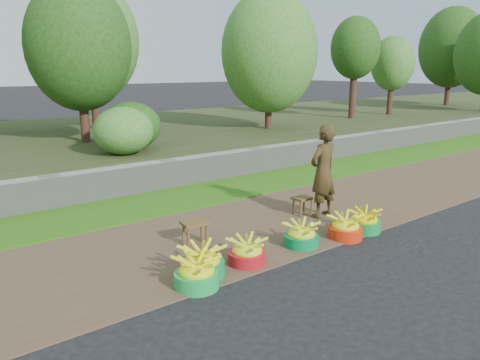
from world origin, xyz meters
TOP-DOWN VIEW (x-y plane):
  - ground_plane at (0.00, 0.00)m, footprint 120.00×120.00m
  - dirt_shoulder at (0.00, 1.25)m, footprint 80.00×2.50m
  - grass_verge at (0.00, 3.25)m, footprint 80.00×1.50m
  - retaining_wall at (0.00, 4.10)m, footprint 80.00×0.35m
  - earth_bank at (0.00, 9.00)m, footprint 80.00×10.00m
  - vegetation at (-0.72, 7.59)m, footprint 37.92×7.78m
  - basin_a at (-1.89, 0.15)m, footprint 0.49×0.49m
  - basin_b at (-1.69, 0.33)m, footprint 0.50×0.50m
  - basin_c at (-1.09, 0.29)m, footprint 0.46×0.46m
  - basin_d at (-0.17, 0.29)m, footprint 0.46×0.46m
  - basin_e at (0.53, 0.14)m, footprint 0.47×0.47m
  - basin_f at (0.98, 0.15)m, footprint 0.45×0.45m
  - stool_left at (-1.22, 1.22)m, footprint 0.38×0.32m
  - stool_right at (0.83, 1.25)m, footprint 0.32×0.24m
  - vendor_woman at (0.97, 0.97)m, footprint 0.55×0.39m

SIDE VIEW (x-z plane):
  - ground_plane at x=0.00m, z-range 0.00..0.00m
  - dirt_shoulder at x=0.00m, z-range 0.00..0.02m
  - grass_verge at x=0.00m, z-range 0.00..0.04m
  - basin_f at x=0.98m, z-range -0.02..0.32m
  - basin_c at x=-1.09m, z-range -0.02..0.32m
  - basin_d at x=-0.17m, z-range -0.02..0.33m
  - basin_e at x=0.53m, z-range -0.02..0.33m
  - basin_a at x=-1.89m, z-range -0.02..0.34m
  - basin_b at x=-1.69m, z-range -0.02..0.36m
  - stool_right at x=0.83m, z-range 0.10..0.38m
  - earth_bank at x=0.00m, z-range 0.00..0.50m
  - stool_left at x=-1.22m, z-range 0.11..0.41m
  - retaining_wall at x=0.00m, z-range 0.00..0.55m
  - vendor_woman at x=0.97m, z-range 0.02..1.47m
  - vegetation at x=-0.72m, z-range 0.49..5.10m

